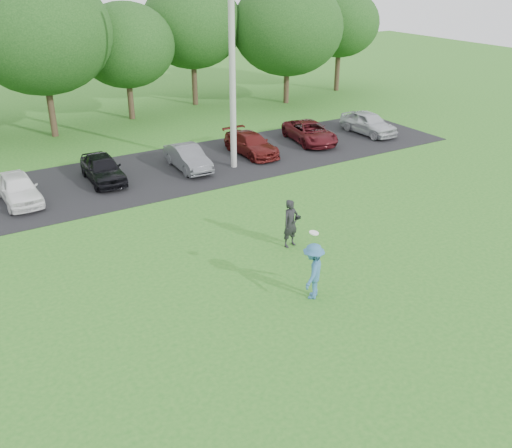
# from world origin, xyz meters

# --- Properties ---
(ground) EXTENTS (100.00, 100.00, 0.00)m
(ground) POSITION_xyz_m (0.00, 0.00, 0.00)
(ground) COLOR #266A1E
(ground) RESTS_ON ground
(parking_lot) EXTENTS (32.00, 6.50, 0.03)m
(parking_lot) POSITION_xyz_m (0.00, 13.00, 0.01)
(parking_lot) COLOR black
(parking_lot) RESTS_ON ground
(utility_pole) EXTENTS (0.28, 0.28, 10.12)m
(utility_pole) POSITION_xyz_m (3.90, 11.87, 5.06)
(utility_pole) COLOR #9F9F9A
(utility_pole) RESTS_ON ground
(frisbee_player) EXTENTS (1.25, 1.19, 2.07)m
(frisbee_player) POSITION_xyz_m (0.23, 0.75, 0.85)
(frisbee_player) COLOR #32658D
(frisbee_player) RESTS_ON ground
(camera_bystander) EXTENTS (0.67, 0.49, 1.68)m
(camera_bystander) POSITION_xyz_m (1.54, 3.77, 0.84)
(camera_bystander) COLOR black
(camera_bystander) RESTS_ON ground
(parked_cars) EXTENTS (27.66, 4.38, 1.23)m
(parked_cars) POSITION_xyz_m (1.14, 12.98, 0.60)
(parked_cars) COLOR #5C5D64
(parked_cars) RESTS_ON parking_lot
(tree_row) EXTENTS (42.39, 9.85, 8.64)m
(tree_row) POSITION_xyz_m (1.51, 22.76, 4.91)
(tree_row) COLOR #38281C
(tree_row) RESTS_ON ground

